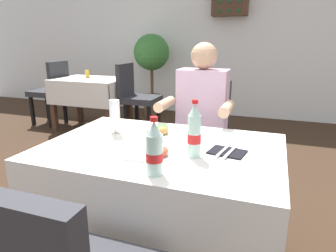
{
  "coord_description": "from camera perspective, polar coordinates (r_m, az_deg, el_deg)",
  "views": [
    {
      "loc": [
        0.53,
        -1.34,
        1.27
      ],
      "look_at": [
        0.01,
        0.13,
        0.82
      ],
      "focal_mm": 31.81,
      "sensor_mm": 36.0,
      "label": 1
    }
  ],
  "objects": [
    {
      "name": "chair_far_diner_seat",
      "position": [
        2.36,
        5.9,
        -1.67
      ],
      "size": [
        0.44,
        0.5,
        0.97
      ],
      "color": "#2D2D33",
      "rests_on": "ground"
    },
    {
      "name": "potted_plant_corner",
      "position": [
        5.12,
        -3.15,
        12.63
      ],
      "size": [
        0.6,
        0.6,
        1.38
      ],
      "color": "brown",
      "rests_on": "ground"
    },
    {
      "name": "background_table_tumbler",
      "position": [
        4.58,
        -15.2,
        9.62
      ],
      "size": [
        0.06,
        0.06,
        0.11
      ],
      "primitive_type": "cylinder",
      "color": "gold",
      "rests_on": "background_dining_table"
    },
    {
      "name": "back_wall",
      "position": [
        5.24,
        14.57,
        17.57
      ],
      "size": [
        11.0,
        0.12,
        2.9
      ],
      "primitive_type": "cube",
      "color": "white",
      "rests_on": "ground"
    },
    {
      "name": "background_dining_table",
      "position": [
        4.49,
        -14.46,
        6.43
      ],
      "size": [
        1.02,
        0.73,
        0.74
      ],
      "color": "white",
      "rests_on": "ground"
    },
    {
      "name": "napkin_cutlery_set",
      "position": [
        1.49,
        11.27,
        -4.88
      ],
      "size": [
        0.19,
        0.2,
        0.01
      ],
      "color": "black",
      "rests_on": "main_dining_table"
    },
    {
      "name": "plate_near_camera",
      "position": [
        1.42,
        -2.5,
        -4.92
      ],
      "size": [
        0.23,
        0.23,
        0.07
      ],
      "color": "white",
      "rests_on": "main_dining_table"
    },
    {
      "name": "beer_glass_left",
      "position": [
        1.75,
        -10.14,
        1.72
      ],
      "size": [
        0.07,
        0.07,
        0.2
      ],
      "color": "white",
      "rests_on": "main_dining_table"
    },
    {
      "name": "main_dining_table",
      "position": [
        1.62,
        -1.21,
        -9.35
      ],
      "size": [
        1.23,
        0.85,
        0.74
      ],
      "color": "white",
      "rests_on": "ground"
    },
    {
      "name": "background_chair_left",
      "position": [
        4.92,
        -21.44,
        6.65
      ],
      "size": [
        0.5,
        0.44,
        0.97
      ],
      "color": "#2D2D33",
      "rests_on": "ground"
    },
    {
      "name": "cola_bottle_secondary",
      "position": [
        1.39,
        5.06,
        -1.19
      ],
      "size": [
        0.06,
        0.06,
        0.27
      ],
      "color": "silver",
      "rests_on": "main_dining_table"
    },
    {
      "name": "cola_bottle_primary",
      "position": [
        1.2,
        -2.64,
        -4.63
      ],
      "size": [
        0.07,
        0.07,
        0.24
      ],
      "color": "silver",
      "rests_on": "main_dining_table"
    },
    {
      "name": "plate_far_diner",
      "position": [
        1.71,
        -1.38,
        -1.21
      ],
      "size": [
        0.22,
        0.22,
        0.06
      ],
      "color": "white",
      "rests_on": "main_dining_table"
    },
    {
      "name": "background_chair_right",
      "position": [
        4.13,
        -6.14,
        6.05
      ],
      "size": [
        0.5,
        0.44,
        0.97
      ],
      "color": "#2D2D33",
      "rests_on": "ground"
    },
    {
      "name": "wall_bottle_rack",
      "position": [
        5.14,
        11.84,
        22.26
      ],
      "size": [
        0.56,
        0.21,
        0.42
      ],
      "color": "#472D1E"
    },
    {
      "name": "seated_diner_far",
      "position": [
        2.21,
        6.21,
        1.31
      ],
      "size": [
        0.5,
        0.46,
        1.26
      ],
      "color": "#282D42",
      "rests_on": "ground"
    }
  ]
}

